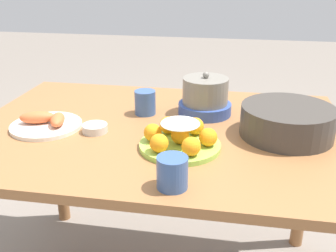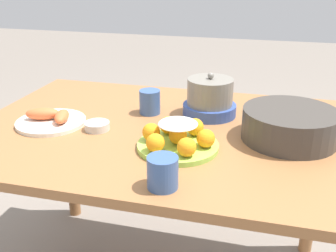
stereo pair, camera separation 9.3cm
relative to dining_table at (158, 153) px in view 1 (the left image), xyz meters
The scene contains 8 objects.
dining_table is the anchor object (origin of this frame).
cake_plate 0.22m from the dining_table, 55.79° to the right, with size 0.25×0.25×0.09m.
serving_bowl 0.46m from the dining_table, ahead, with size 0.30×0.30×0.10m.
sauce_bowl 0.24m from the dining_table, 160.10° to the right, with size 0.09×0.09×0.03m.
seafood_platter 0.41m from the dining_table, behind, with size 0.24×0.24×0.06m.
cup_near 0.42m from the dining_table, 73.09° to the right, with size 0.08×0.08×0.09m.
cup_far 0.20m from the dining_table, 119.90° to the left, with size 0.08×0.08×0.09m.
warming_pot 0.28m from the dining_table, 47.58° to the left, with size 0.20×0.20×0.16m.
Camera 1 is at (0.25, -1.24, 1.29)m, focal length 42.00 mm.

